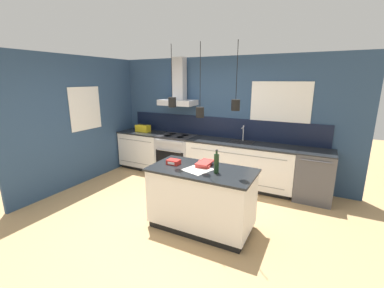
{
  "coord_description": "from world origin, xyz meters",
  "views": [
    {
      "loc": [
        2.01,
        -3.17,
        2.14
      ],
      "look_at": [
        0.04,
        0.66,
        1.05
      ],
      "focal_mm": 24.0,
      "sensor_mm": 36.0,
      "label": 1
    }
  ],
  "objects_px": {
    "book_stack": "(204,164)",
    "yellow_toolbox": "(143,128)",
    "bottle_on_island": "(216,163)",
    "red_supply_box": "(174,162)",
    "oven_range": "(177,155)",
    "dishwasher": "(314,176)"
  },
  "relations": [
    {
      "from": "book_stack",
      "to": "yellow_toolbox",
      "type": "bearing_deg",
      "value": 145.63
    },
    {
      "from": "oven_range",
      "to": "red_supply_box",
      "type": "bearing_deg",
      "value": -60.47
    },
    {
      "from": "book_stack",
      "to": "dishwasher",
      "type": "bearing_deg",
      "value": 48.27
    },
    {
      "from": "dishwasher",
      "to": "book_stack",
      "type": "distance_m",
      "value": 2.22
    },
    {
      "from": "oven_range",
      "to": "red_supply_box",
      "type": "relative_size",
      "value": 4.91
    },
    {
      "from": "book_stack",
      "to": "yellow_toolbox",
      "type": "relative_size",
      "value": 0.96
    },
    {
      "from": "oven_range",
      "to": "dishwasher",
      "type": "xyz_separation_m",
      "value": [
        2.87,
        0.0,
        0.0
      ]
    },
    {
      "from": "oven_range",
      "to": "yellow_toolbox",
      "type": "height_order",
      "value": "yellow_toolbox"
    },
    {
      "from": "oven_range",
      "to": "bottle_on_island",
      "type": "distance_m",
      "value": 2.54
    },
    {
      "from": "oven_range",
      "to": "dishwasher",
      "type": "height_order",
      "value": "same"
    },
    {
      "from": "dishwasher",
      "to": "oven_range",
      "type": "bearing_deg",
      "value": -179.92
    },
    {
      "from": "dishwasher",
      "to": "yellow_toolbox",
      "type": "bearing_deg",
      "value": 180.0
    },
    {
      "from": "book_stack",
      "to": "red_supply_box",
      "type": "bearing_deg",
      "value": -162.04
    },
    {
      "from": "bottle_on_island",
      "to": "yellow_toolbox",
      "type": "bearing_deg",
      "value": 145.49
    },
    {
      "from": "dishwasher",
      "to": "book_stack",
      "type": "xyz_separation_m",
      "value": [
        -1.44,
        -1.62,
        0.49
      ]
    },
    {
      "from": "dishwasher",
      "to": "red_supply_box",
      "type": "distance_m",
      "value": 2.62
    },
    {
      "from": "red_supply_box",
      "to": "yellow_toolbox",
      "type": "relative_size",
      "value": 0.54
    },
    {
      "from": "dishwasher",
      "to": "yellow_toolbox",
      "type": "xyz_separation_m",
      "value": [
        -3.81,
        0.0,
        0.54
      ]
    },
    {
      "from": "bottle_on_island",
      "to": "red_supply_box",
      "type": "relative_size",
      "value": 1.74
    },
    {
      "from": "book_stack",
      "to": "yellow_toolbox",
      "type": "height_order",
      "value": "yellow_toolbox"
    },
    {
      "from": "dishwasher",
      "to": "red_supply_box",
      "type": "xyz_separation_m",
      "value": [
        -1.88,
        -1.76,
        0.49
      ]
    },
    {
      "from": "yellow_toolbox",
      "to": "oven_range",
      "type": "bearing_deg",
      "value": -0.27
    }
  ]
}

